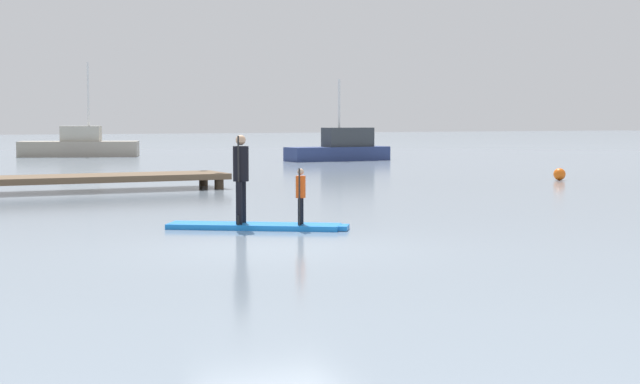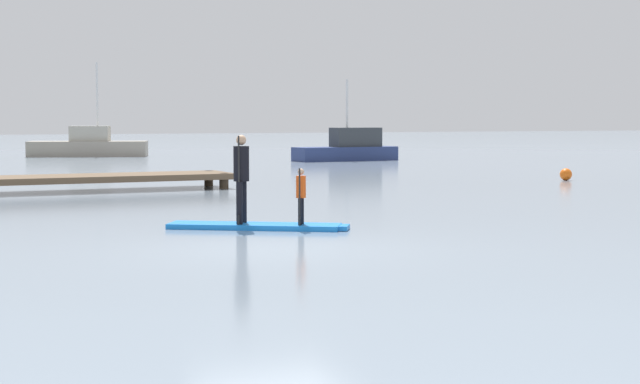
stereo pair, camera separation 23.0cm
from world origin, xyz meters
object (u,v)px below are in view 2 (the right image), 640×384
Objects in this scene: paddler_adult at (241,173)px; motor_boat_small_navy at (89,146)px; trawler_grey_distant at (349,148)px; mooring_buoy_near at (566,174)px; paddler_child_solo at (301,193)px; paddleboard_near at (258,226)px.

motor_boat_small_navy is at bearing 82.55° from paddler_adult.
trawler_grey_distant reaches higher than mooring_buoy_near.
paddler_adult is at bearing 146.43° from paddler_child_solo.
motor_boat_small_navy is 15.54m from trawler_grey_distant.
paddleboard_near is 0.60× the size of trawler_grey_distant.
motor_boat_small_navy reaches higher than paddler_child_solo.
paddler_child_solo is 38.54m from motor_boat_small_navy.
paddler_child_solo is at bearing -34.08° from paddleboard_near.
paddleboard_near is at bearing 145.92° from paddler_child_solo.
trawler_grey_distant is at bearing 59.88° from paddleboard_near.
trawler_grey_distant reaches higher than paddler_child_solo.
trawler_grey_distant is (10.86, -11.12, 0.02)m from motor_boat_small_navy.
trawler_grey_distant reaches higher than paddler_adult.
paddler_adult is 0.31× the size of trawler_grey_distant.
paddler_child_solo is (0.98, -0.65, -0.39)m from paddler_adult.
trawler_grey_distant is (14.81, 27.21, -0.08)m from paddler_child_solo.
motor_boat_small_navy is 16.28× the size of mooring_buoy_near.
mooring_buoy_near is (-0.43, -17.49, -0.41)m from trawler_grey_distant.
mooring_buoy_near is at bearing -91.41° from trawler_grey_distant.
paddler_adult is at bearing -120.72° from trawler_grey_distant.
motor_boat_small_navy is (3.95, 38.33, -0.10)m from paddler_child_solo.
motor_boat_small_navy is at bearing 84.11° from paddler_child_solo.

